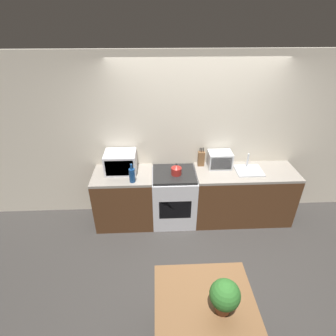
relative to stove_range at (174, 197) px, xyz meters
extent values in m
plane|color=#33302D|center=(0.33, -0.86, -0.45)|extent=(16.00, 16.00, 0.00)
cube|color=beige|center=(0.33, 0.34, 0.85)|extent=(10.00, 0.06, 2.60)
cube|color=#4C2D19|center=(-0.79, 0.00, -0.02)|extent=(0.90, 0.62, 0.86)
cube|color=gray|center=(-0.79, 0.00, 0.43)|extent=(0.90, 0.62, 0.04)
cube|color=#4C2D19|center=(1.12, 0.00, -0.02)|extent=(1.56, 0.62, 0.86)
cube|color=gray|center=(1.12, 0.00, 0.43)|extent=(1.56, 0.62, 0.04)
cube|color=silver|center=(0.00, 0.00, -0.02)|extent=(0.67, 0.62, 0.86)
cube|color=black|center=(0.00, 0.00, 0.43)|extent=(0.65, 0.57, 0.04)
cube|color=black|center=(0.00, -0.30, -0.02)|extent=(0.49, 0.02, 0.32)
cylinder|color=maroon|center=(0.03, -0.03, 0.51)|extent=(0.16, 0.16, 0.11)
cone|color=maroon|center=(0.03, -0.03, 0.59)|extent=(0.15, 0.15, 0.05)
sphere|color=black|center=(0.03, -0.03, 0.62)|extent=(0.03, 0.03, 0.03)
cube|color=silver|center=(-0.81, 0.10, 0.61)|extent=(0.46, 0.38, 0.31)
cube|color=black|center=(-0.81, -0.08, 0.61)|extent=(0.41, 0.01, 0.25)
cylinder|color=navy|center=(-0.62, -0.20, 0.56)|extent=(0.09, 0.09, 0.21)
cylinder|color=navy|center=(-0.62, -0.20, 0.70)|extent=(0.03, 0.03, 0.08)
cube|color=brown|center=(0.44, 0.22, 0.57)|extent=(0.10, 0.08, 0.24)
cylinder|color=black|center=(0.41, 0.22, 0.73)|extent=(0.01, 0.01, 0.07)
cylinder|color=black|center=(0.44, 0.22, 0.73)|extent=(0.01, 0.01, 0.07)
cylinder|color=black|center=(0.46, 0.22, 0.73)|extent=(0.01, 0.01, 0.07)
cube|color=silver|center=(0.72, 0.16, 0.58)|extent=(0.36, 0.26, 0.25)
cube|color=black|center=(0.72, 0.03, 0.58)|extent=(0.32, 0.01, 0.20)
cube|color=silver|center=(1.15, 0.00, 0.46)|extent=(0.40, 0.34, 0.02)
cylinder|color=silver|center=(1.15, 0.12, 0.58)|extent=(0.03, 0.03, 0.22)
cube|color=brown|center=(0.15, -1.94, 0.28)|extent=(0.91, 0.76, 0.04)
cylinder|color=brown|center=(-0.25, -1.62, -0.10)|extent=(0.05, 0.05, 0.70)
cylinder|color=brown|center=(0.55, -1.62, -0.10)|extent=(0.05, 0.05, 0.70)
cylinder|color=#9E5B3D|center=(0.29, -2.06, 0.35)|extent=(0.13, 0.13, 0.11)
sphere|color=#2D6B28|center=(0.29, -2.06, 0.51)|extent=(0.26, 0.26, 0.26)
camera|label=1|loc=(-0.25, -3.38, 2.54)|focal=28.00mm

